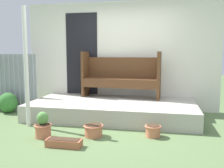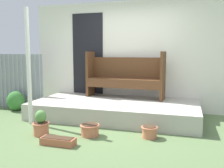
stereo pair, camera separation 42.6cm
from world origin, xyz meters
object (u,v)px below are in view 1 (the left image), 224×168
support_post (26,67)px  bench (121,74)px  shrub_by_fence (8,103)px  flower_pot_middle (93,130)px  planter_box_rect (64,143)px  flower_pot_right (153,130)px  flower_pot_left (43,126)px

support_post → bench: (1.53, 1.49, -0.24)m
bench → shrub_by_fence: (-2.54, -0.63, -0.65)m
bench → flower_pot_middle: 1.99m
planter_box_rect → shrub_by_fence: bearing=140.3°
bench → flower_pot_right: bearing=-59.2°
planter_box_rect → flower_pot_left: bearing=147.2°
flower_pot_left → planter_box_rect: size_ratio=0.81×
shrub_by_fence → flower_pot_left: bearing=-41.6°
planter_box_rect → flower_pot_middle: bearing=59.9°
support_post → shrub_by_fence: size_ratio=4.77×
flower_pot_left → flower_pot_right: 1.82m
flower_pot_middle → flower_pot_right: bearing=11.1°
support_post → shrub_by_fence: (-1.01, 0.86, -0.88)m
flower_pot_left → planter_box_rect: (0.50, -0.32, -0.13)m
flower_pot_middle → flower_pot_right: size_ratio=1.21×
flower_pot_left → support_post: bearing=136.6°
flower_pot_middle → support_post: bearing=166.1°
planter_box_rect → bench: bearing=79.1°
bench → planter_box_rect: 2.54m
bench → flower_pot_middle: (-0.15, -1.83, -0.77)m
support_post → planter_box_rect: (1.08, -0.87, -1.06)m
bench → flower_pot_left: size_ratio=4.28×
flower_pot_right → shrub_by_fence: 3.51m
bench → planter_box_rect: size_ratio=3.45×
flower_pot_right → support_post: bearing=176.3°
support_post → planter_box_rect: size_ratio=4.19×
flower_pot_left → flower_pot_middle: bearing=14.4°
planter_box_rect → shrub_by_fence: size_ratio=1.14×
support_post → flower_pot_right: 2.56m
support_post → shrub_by_fence: bearing=139.4°
support_post → flower_pot_middle: size_ratio=6.66×
bench → planter_box_rect: bearing=-96.6°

